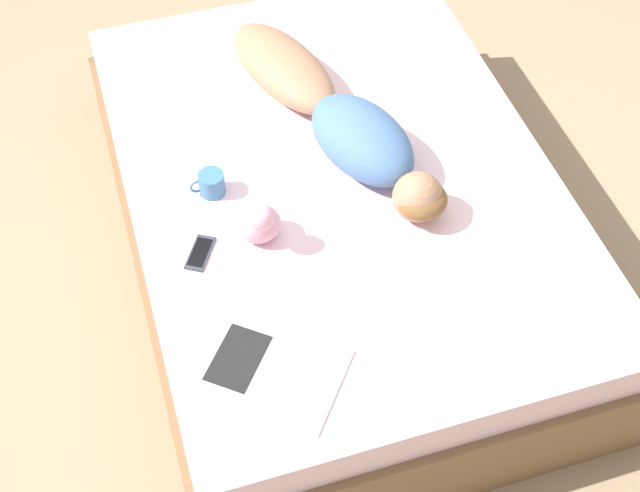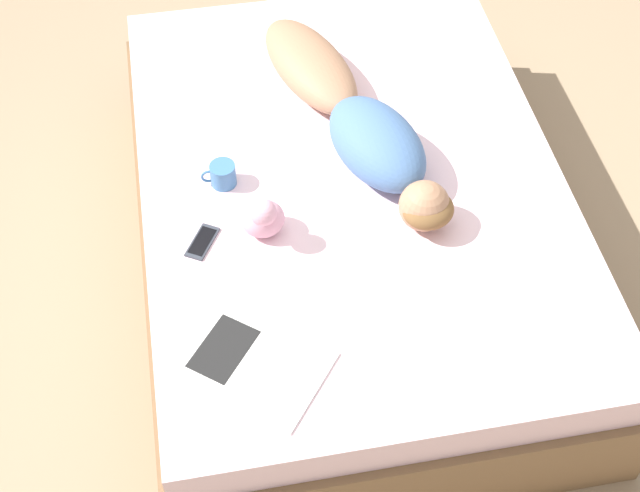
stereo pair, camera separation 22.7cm
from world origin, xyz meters
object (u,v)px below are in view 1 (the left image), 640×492
at_px(person, 336,116).
at_px(coffee_mug, 211,183).
at_px(cell_phone, 200,253).
at_px(open_magazine, 269,369).

height_order(person, coffee_mug, person).
bearing_deg(cell_phone, person, -115.25).
xyz_separation_m(person, open_magazine, (0.52, 0.95, -0.09)).
distance_m(person, open_magazine, 1.08).
relative_size(person, open_magazine, 2.35).
height_order(person, open_magazine, person).
xyz_separation_m(open_magazine, coffee_mug, (0.00, -0.79, 0.04)).
bearing_deg(cell_phone, open_magazine, 132.25).
bearing_deg(person, open_magazine, 43.49).
xyz_separation_m(person, cell_phone, (0.63, 0.43, -0.09)).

